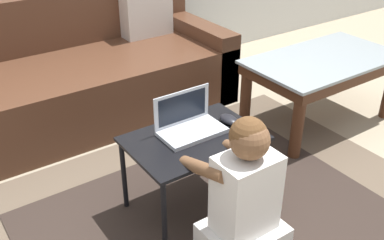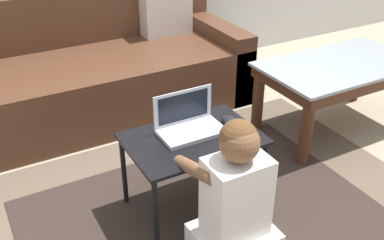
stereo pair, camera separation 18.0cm
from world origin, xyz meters
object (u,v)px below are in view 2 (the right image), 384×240
at_px(laptop, 190,126).
at_px(computer_mouse, 230,121).
at_px(person_seated, 235,206).
at_px(laptop_desk, 193,146).
at_px(coffee_table, 339,74).
at_px(couch, 98,72).

height_order(laptop, computer_mouse, laptop).
relative_size(computer_mouse, person_seated, 0.16).
height_order(laptop_desk, computer_mouse, computer_mouse).
xyz_separation_m(laptop_desk, laptop, (0.01, 0.05, 0.08)).
relative_size(coffee_table, laptop_desk, 1.60).
relative_size(couch, person_seated, 2.85).
height_order(coffee_table, computer_mouse, coffee_table).
bearing_deg(person_seated, computer_mouse, 59.66).
xyz_separation_m(laptop, computer_mouse, (0.20, -0.03, -0.02)).
xyz_separation_m(laptop_desk, computer_mouse, (0.21, 0.02, 0.06)).
xyz_separation_m(coffee_table, computer_mouse, (-0.95, -0.23, 0.05)).
relative_size(couch, computer_mouse, 17.92).
xyz_separation_m(computer_mouse, person_seated, (-0.23, -0.40, -0.13)).
bearing_deg(laptop_desk, computer_mouse, 4.31).
height_order(coffee_table, laptop_desk, coffee_table).
bearing_deg(computer_mouse, laptop, 170.39).
distance_m(couch, person_seated, 1.63).
bearing_deg(laptop_desk, couch, 92.38).
height_order(coffee_table, laptop, laptop).
bearing_deg(coffee_table, person_seated, -151.80).
bearing_deg(laptop, couch, 93.00).
distance_m(laptop, person_seated, 0.46).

